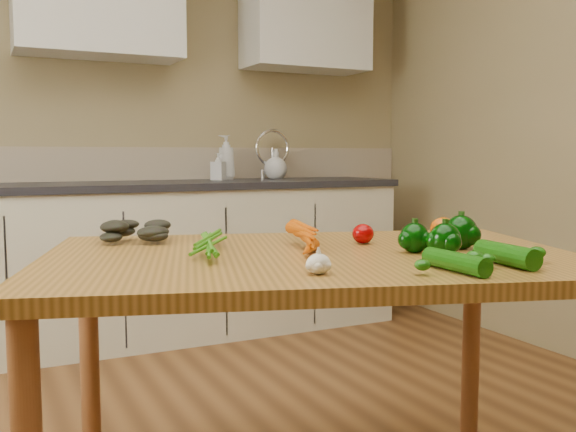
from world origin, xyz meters
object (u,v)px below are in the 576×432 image
(soap_bottle_a, at_px, (226,157))
(leafy_greens, at_px, (137,226))
(pepper_a, at_px, (415,238))
(zucchini_b, at_px, (456,262))
(table, at_px, (311,284))
(pepper_c, at_px, (445,240))
(carrot_bunch, at_px, (276,238))
(tomato_b, at_px, (415,233))
(soap_bottle_c, at_px, (276,164))
(zucchini_a, at_px, (506,255))
(tomato_a, at_px, (363,234))
(pepper_b, at_px, (461,232))
(tomato_c, at_px, (443,229))
(garlic_bulb, at_px, (318,264))
(soap_bottle_b, at_px, (218,166))

(soap_bottle_a, relative_size, leafy_greens, 1.32)
(pepper_a, relative_size, zucchini_b, 0.42)
(table, xyz_separation_m, leafy_greens, (-0.39, 0.43, 0.14))
(leafy_greens, bearing_deg, pepper_c, -42.18)
(soap_bottle_a, bearing_deg, carrot_bunch, -29.53)
(leafy_greens, distance_m, tomato_b, 0.87)
(soap_bottle_c, xyz_separation_m, zucchini_a, (-0.58, -2.59, -0.19))
(tomato_a, distance_m, zucchini_a, 0.50)
(zucchini_a, bearing_deg, pepper_b, 71.70)
(carrot_bunch, distance_m, pepper_b, 0.54)
(table, xyz_separation_m, pepper_c, (0.31, -0.19, 0.13))
(soap_bottle_c, height_order, zucchini_b, soap_bottle_c)
(tomato_c, bearing_deg, tomato_a, 167.69)
(tomato_b, bearing_deg, soap_bottle_c, 76.34)
(soap_bottle_a, xyz_separation_m, garlic_bulb, (-0.72, -2.50, -0.23))
(tomato_b, xyz_separation_m, zucchini_b, (-0.22, -0.44, -0.01))
(soap_bottle_a, xyz_separation_m, zucchini_a, (-0.24, -2.60, -0.23))
(garlic_bulb, height_order, tomato_b, tomato_b)
(leafy_greens, bearing_deg, zucchini_a, -48.49)
(pepper_b, height_order, zucchini_a, pepper_b)
(soap_bottle_b, bearing_deg, tomato_a, -143.91)
(soap_bottle_c, xyz_separation_m, carrot_bunch, (-0.98, -2.11, -0.18))
(tomato_a, distance_m, zucchini_b, 0.50)
(pepper_a, bearing_deg, tomato_b, 51.99)
(soap_bottle_a, bearing_deg, zucchini_a, -17.84)
(tomato_b, bearing_deg, table, -173.41)
(soap_bottle_c, distance_m, pepper_c, 2.48)
(table, bearing_deg, leafy_greens, 149.12)
(soap_bottle_a, relative_size, carrot_bunch, 1.02)
(tomato_b, bearing_deg, zucchini_b, -116.51)
(table, bearing_deg, tomato_b, 23.94)
(pepper_a, height_order, pepper_b, pepper_b)
(garlic_bulb, bearing_deg, zucchini_b, -20.31)
(pepper_a, bearing_deg, tomato_c, 34.27)
(pepper_b, xyz_separation_m, tomato_a, (-0.20, 0.22, -0.02))
(carrot_bunch, bearing_deg, soap_bottle_c, 82.39)
(soap_bottle_c, height_order, tomato_b, soap_bottle_c)
(garlic_bulb, distance_m, tomato_a, 0.53)
(pepper_c, xyz_separation_m, tomato_a, (-0.07, 0.29, -0.01))
(carrot_bunch, distance_m, leafy_greens, 0.47)
(soap_bottle_c, distance_m, carrot_bunch, 2.34)
(pepper_b, bearing_deg, tomato_b, 102.52)
(soap_bottle_b, relative_size, leafy_greens, 0.80)
(zucchini_a, bearing_deg, soap_bottle_b, 86.19)
(table, xyz_separation_m, garlic_bulb, (-0.13, -0.29, 0.11))
(soap_bottle_b, xyz_separation_m, leafy_greens, (-0.89, -1.72, -0.15))
(table, height_order, pepper_b, pepper_b)
(garlic_bulb, bearing_deg, carrot_bunch, 80.10)
(carrot_bunch, height_order, pepper_b, pepper_b)
(tomato_c, bearing_deg, pepper_b, -112.84)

